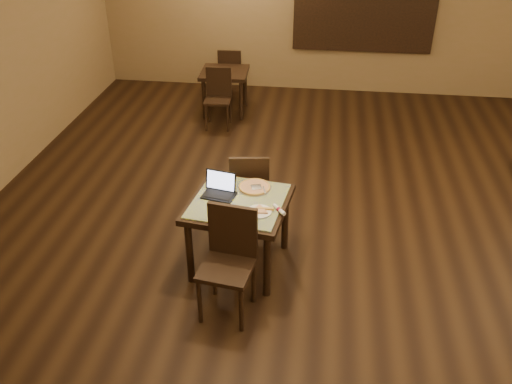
# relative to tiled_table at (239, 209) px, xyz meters

# --- Properties ---
(ground) EXTENTS (10.00, 10.00, 0.00)m
(ground) POSITION_rel_tiled_table_xyz_m (0.80, 0.12, -0.66)
(ground) COLOR black
(ground) RESTS_ON ground
(wall_back) EXTENTS (8.00, 0.02, 3.00)m
(wall_back) POSITION_rel_tiled_table_xyz_m (0.80, 5.12, 0.84)
(wall_back) COLOR olive
(wall_back) RESTS_ON ground
(mural) EXTENTS (2.34, 0.05, 1.64)m
(mural) POSITION_rel_tiled_table_xyz_m (1.30, 5.08, 0.89)
(mural) COLOR navy
(mural) RESTS_ON wall_back
(tiled_table) EXTENTS (1.03, 1.03, 0.76)m
(tiled_table) POSITION_rel_tiled_table_xyz_m (0.00, 0.00, 0.00)
(tiled_table) COLOR black
(tiled_table) RESTS_ON ground
(chair_main_near) EXTENTS (0.50, 0.50, 1.03)m
(chair_main_near) POSITION_rel_tiled_table_xyz_m (0.01, -0.61, -0.08)
(chair_main_near) COLOR black
(chair_main_near) RESTS_ON ground
(chair_main_far) EXTENTS (0.47, 0.47, 0.95)m
(chair_main_far) POSITION_rel_tiled_table_xyz_m (0.01, 0.62, -0.12)
(chair_main_far) COLOR black
(chair_main_far) RESTS_ON ground
(laptop) EXTENTS (0.35, 0.30, 0.21)m
(laptop) POSITION_rel_tiled_table_xyz_m (-0.20, 0.10, 0.16)
(laptop) COLOR black
(laptop) RESTS_ON tiled_table
(plate) EXTENTS (0.23, 0.23, 0.01)m
(plate) POSITION_rel_tiled_table_xyz_m (0.22, -0.18, 0.11)
(plate) COLOR white
(plate) RESTS_ON tiled_table
(pizza_slice) EXTENTS (0.21, 0.21, 0.02)m
(pizza_slice) POSITION_rel_tiled_table_xyz_m (0.22, -0.18, 0.13)
(pizza_slice) COLOR #FCEAA8
(pizza_slice) RESTS_ON plate
(pizza_pan) EXTENTS (0.33, 0.33, 0.01)m
(pizza_pan) POSITION_rel_tiled_table_xyz_m (0.12, 0.24, 0.11)
(pizza_pan) COLOR silver
(pizza_pan) RESTS_ON tiled_table
(pizza_whole) EXTENTS (0.32, 0.32, 0.02)m
(pizza_whole) POSITION_rel_tiled_table_xyz_m (0.12, 0.24, 0.12)
(pizza_whole) COLOR #FCEAA8
(pizza_whole) RESTS_ON pizza_pan
(spatula) EXTENTS (0.16, 0.26, 0.01)m
(spatula) POSITION_rel_tiled_table_xyz_m (0.14, 0.22, 0.13)
(spatula) COLOR silver
(spatula) RESTS_ON pizza_whole
(napkin_roll) EXTENTS (0.14, 0.16, 0.04)m
(napkin_roll) POSITION_rel_tiled_table_xyz_m (0.40, -0.14, 0.12)
(napkin_roll) COLOR white
(napkin_roll) RESTS_ON tiled_table
(other_table_b) EXTENTS (0.77, 0.77, 0.69)m
(other_table_b) POSITION_rel_tiled_table_xyz_m (-0.85, 3.87, -0.09)
(other_table_b) COLOR black
(other_table_b) RESTS_ON ground
(other_table_b_chair_near) EXTENTS (0.40, 0.40, 0.89)m
(other_table_b_chair_near) POSITION_rel_tiled_table_xyz_m (-0.86, 3.35, -0.16)
(other_table_b_chair_near) COLOR black
(other_table_b_chair_near) RESTS_ON ground
(other_table_b_chair_far) EXTENTS (0.40, 0.40, 0.89)m
(other_table_b_chair_far) POSITION_rel_tiled_table_xyz_m (-0.85, 4.39, -0.16)
(other_table_b_chair_far) COLOR black
(other_table_b_chair_far) RESTS_ON ground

